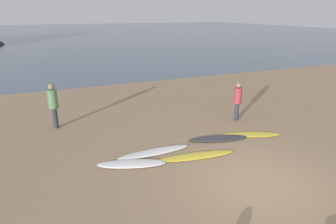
{
  "coord_description": "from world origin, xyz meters",
  "views": [
    {
      "loc": [
        -4.84,
        -5.3,
        4.34
      ],
      "look_at": [
        -0.57,
        4.73,
        0.6
      ],
      "focal_mm": 31.4,
      "sensor_mm": 36.0,
      "label": 1
    }
  ],
  "objects_px": {
    "person_1": "(238,98)",
    "surfboard_4": "(252,134)",
    "person_0": "(53,102)",
    "surfboard_2": "(196,156)",
    "surfboard_0": "(132,164)",
    "surfboard_1": "(154,152)",
    "surfboard_3": "(218,138)"
  },
  "relations": [
    {
      "from": "surfboard_1",
      "to": "person_0",
      "type": "distance_m",
      "value": 4.64
    },
    {
      "from": "surfboard_2",
      "to": "surfboard_4",
      "type": "bearing_deg",
      "value": 22.08
    },
    {
      "from": "surfboard_1",
      "to": "surfboard_0",
      "type": "bearing_deg",
      "value": -153.64
    },
    {
      "from": "surfboard_1",
      "to": "person_1",
      "type": "distance_m",
      "value": 4.61
    },
    {
      "from": "surfboard_2",
      "to": "surfboard_4",
      "type": "height_order",
      "value": "surfboard_2"
    },
    {
      "from": "surfboard_3",
      "to": "person_0",
      "type": "relative_size",
      "value": 1.22
    },
    {
      "from": "person_0",
      "to": "surfboard_1",
      "type": "bearing_deg",
      "value": 173.89
    },
    {
      "from": "surfboard_2",
      "to": "person_1",
      "type": "xyz_separation_m",
      "value": [
        3.13,
        2.28,
        0.91
      ]
    },
    {
      "from": "surfboard_2",
      "to": "surfboard_0",
      "type": "bearing_deg",
      "value": 179.44
    },
    {
      "from": "surfboard_0",
      "to": "surfboard_1",
      "type": "relative_size",
      "value": 0.84
    },
    {
      "from": "surfboard_0",
      "to": "surfboard_2",
      "type": "height_order",
      "value": "surfboard_0"
    },
    {
      "from": "surfboard_0",
      "to": "person_0",
      "type": "distance_m",
      "value": 4.57
    },
    {
      "from": "person_1",
      "to": "surfboard_4",
      "type": "bearing_deg",
      "value": 27.62
    },
    {
      "from": "surfboard_0",
      "to": "surfboard_3",
      "type": "bearing_deg",
      "value": 28.34
    },
    {
      "from": "person_1",
      "to": "surfboard_1",
      "type": "bearing_deg",
      "value": -28.78
    },
    {
      "from": "surfboard_2",
      "to": "surfboard_3",
      "type": "xyz_separation_m",
      "value": [
        1.34,
        0.87,
        0.01
      ]
    },
    {
      "from": "surfboard_0",
      "to": "surfboard_1",
      "type": "xyz_separation_m",
      "value": [
        0.9,
        0.47,
        -0.0
      ]
    },
    {
      "from": "surfboard_1",
      "to": "surfboard_2",
      "type": "bearing_deg",
      "value": -35.14
    },
    {
      "from": "surfboard_1",
      "to": "surfboard_4",
      "type": "relative_size",
      "value": 1.16
    },
    {
      "from": "person_1",
      "to": "surfboard_3",
      "type": "bearing_deg",
      "value": -10.01
    },
    {
      "from": "surfboard_1",
      "to": "person_1",
      "type": "height_order",
      "value": "person_1"
    },
    {
      "from": "surfboard_2",
      "to": "person_1",
      "type": "height_order",
      "value": "person_1"
    },
    {
      "from": "person_0",
      "to": "person_1",
      "type": "relative_size",
      "value": 1.1
    },
    {
      "from": "surfboard_4",
      "to": "person_0",
      "type": "bearing_deg",
      "value": 173.24
    },
    {
      "from": "surfboard_3",
      "to": "person_0",
      "type": "height_order",
      "value": "person_0"
    },
    {
      "from": "surfboard_2",
      "to": "person_0",
      "type": "xyz_separation_m",
      "value": [
        -3.91,
        4.33,
        1.01
      ]
    },
    {
      "from": "surfboard_3",
      "to": "person_1",
      "type": "distance_m",
      "value": 2.45
    },
    {
      "from": "person_0",
      "to": "surfboard_4",
      "type": "bearing_deg",
      "value": -162.66
    },
    {
      "from": "surfboard_3",
      "to": "person_0",
      "type": "bearing_deg",
      "value": 160.52
    },
    {
      "from": "surfboard_0",
      "to": "person_0",
      "type": "height_order",
      "value": "person_0"
    },
    {
      "from": "surfboard_1",
      "to": "person_0",
      "type": "bearing_deg",
      "value": 126.8
    },
    {
      "from": "surfboard_4",
      "to": "person_0",
      "type": "xyz_separation_m",
      "value": [
        -6.64,
        3.63,
        1.01
      ]
    }
  ]
}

